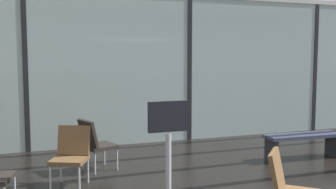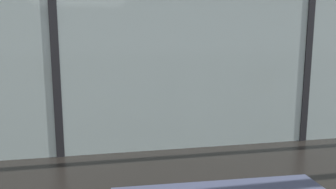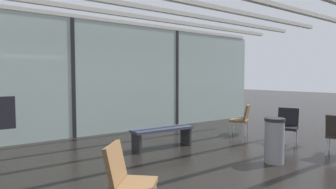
{
  "view_description": "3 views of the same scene",
  "coord_description": "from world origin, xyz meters",
  "px_view_note": "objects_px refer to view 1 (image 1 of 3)",
  "views": [
    {
      "loc": [
        -3.44,
        -3.02,
        1.89
      ],
      "look_at": [
        0.29,
        7.43,
        0.83
      ],
      "focal_mm": 41.75,
      "sensor_mm": 36.0,
      "label": 1
    },
    {
      "loc": [
        0.55,
        0.84,
        1.51
      ],
      "look_at": [
        1.58,
        5.91,
        0.65
      ],
      "focal_mm": 35.42,
      "sensor_mm": 36.0,
      "label": 2
    },
    {
      "loc": [
        -2.21,
        -2.37,
        1.62
      ],
      "look_at": [
        1.08,
        2.28,
        1.28
      ],
      "focal_mm": 29.55,
      "sensor_mm": 36.0,
      "label": 3
    }
  ],
  "objects_px": {
    "parked_airplane": "(144,53)",
    "lounge_chair_2": "(95,142)",
    "lounge_chair_0": "(288,186)",
    "waiting_bench": "(303,140)",
    "lounge_chair_5": "(71,152)",
    "info_sign": "(168,173)"
  },
  "relations": [
    {
      "from": "parked_airplane",
      "to": "lounge_chair_2",
      "type": "height_order",
      "value": "parked_airplane"
    },
    {
      "from": "lounge_chair_0",
      "to": "parked_airplane",
      "type": "bearing_deg",
      "value": 35.65
    },
    {
      "from": "lounge_chair_0",
      "to": "waiting_bench",
      "type": "bearing_deg",
      "value": 1.2
    },
    {
      "from": "lounge_chair_5",
      "to": "info_sign",
      "type": "height_order",
      "value": "info_sign"
    },
    {
      "from": "lounge_chair_0",
      "to": "info_sign",
      "type": "bearing_deg",
      "value": 119.2
    },
    {
      "from": "lounge_chair_2",
      "to": "waiting_bench",
      "type": "height_order",
      "value": "lounge_chair_2"
    },
    {
      "from": "waiting_bench",
      "to": "info_sign",
      "type": "xyz_separation_m",
      "value": [
        -3.43,
        -2.13,
        0.32
      ]
    },
    {
      "from": "parked_airplane",
      "to": "info_sign",
      "type": "height_order",
      "value": "parked_airplane"
    },
    {
      "from": "lounge_chair_5",
      "to": "waiting_bench",
      "type": "xyz_separation_m",
      "value": [
        4.22,
        0.08,
        -0.13
      ]
    },
    {
      "from": "parked_airplane",
      "to": "info_sign",
      "type": "distance_m",
      "value": 9.95
    },
    {
      "from": "lounge_chair_5",
      "to": "info_sign",
      "type": "relative_size",
      "value": 0.6
    },
    {
      "from": "parked_airplane",
      "to": "lounge_chair_0",
      "type": "xyz_separation_m",
      "value": [
        -1.22,
        -9.84,
        -1.56
      ]
    },
    {
      "from": "lounge_chair_2",
      "to": "info_sign",
      "type": "bearing_deg",
      "value": 167.26
    },
    {
      "from": "lounge_chair_0",
      "to": "waiting_bench",
      "type": "relative_size",
      "value": 0.57
    },
    {
      "from": "lounge_chair_0",
      "to": "waiting_bench",
      "type": "distance_m",
      "value": 3.25
    },
    {
      "from": "parked_airplane",
      "to": "lounge_chair_0",
      "type": "relative_size",
      "value": 13.17
    },
    {
      "from": "lounge_chair_2",
      "to": "lounge_chair_5",
      "type": "distance_m",
      "value": 0.77
    },
    {
      "from": "waiting_bench",
      "to": "info_sign",
      "type": "bearing_deg",
      "value": 34.15
    },
    {
      "from": "lounge_chair_2",
      "to": "lounge_chair_5",
      "type": "relative_size",
      "value": 1.0
    },
    {
      "from": "parked_airplane",
      "to": "info_sign",
      "type": "bearing_deg",
      "value": -104.66
    },
    {
      "from": "lounge_chair_0",
      "to": "lounge_chair_2",
      "type": "distance_m",
      "value": 3.39
    },
    {
      "from": "lounge_chair_5",
      "to": "info_sign",
      "type": "bearing_deg",
      "value": -44.32
    }
  ]
}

